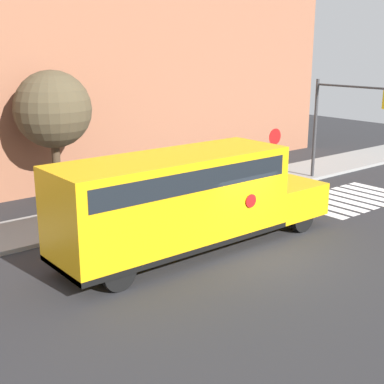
# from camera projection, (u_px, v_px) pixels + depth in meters

# --- Properties ---
(ground_plane) EXTENTS (60.00, 60.00, 0.00)m
(ground_plane) POSITION_uv_depth(u_px,v_px,m) (256.00, 255.00, 17.08)
(ground_plane) COLOR #28282B
(sidewalk_strip) EXTENTS (44.00, 3.00, 0.15)m
(sidewalk_strip) POSITION_uv_depth(u_px,v_px,m) (142.00, 207.00, 21.93)
(sidewalk_strip) COLOR gray
(sidewalk_strip) RESTS_ON ground
(building_backdrop) EXTENTS (32.00, 4.00, 12.50)m
(building_backdrop) POSITION_uv_depth(u_px,v_px,m) (62.00, 50.00, 25.17)
(building_backdrop) COLOR #935B42
(building_backdrop) RESTS_ON ground
(crosswalk_stripes) EXTENTS (5.40, 3.20, 0.01)m
(crosswalk_stripes) POSITION_uv_depth(u_px,v_px,m) (349.00, 199.00, 23.32)
(crosswalk_stripes) COLOR white
(crosswalk_stripes) RESTS_ON ground
(school_bus) EXTENTS (10.12, 2.57, 3.24)m
(school_bus) POSITION_uv_depth(u_px,v_px,m) (185.00, 198.00, 16.87)
(school_bus) COLOR #EAA80F
(school_bus) RESTS_ON ground
(stop_sign) EXTENTS (0.77, 0.10, 2.73)m
(stop_sign) POSITION_uv_depth(u_px,v_px,m) (274.00, 147.00, 25.17)
(stop_sign) COLOR #38383A
(stop_sign) RESTS_ON ground
(traffic_light) EXTENTS (0.28, 3.97, 4.93)m
(traffic_light) POSITION_uv_depth(u_px,v_px,m) (340.00, 115.00, 24.90)
(traffic_light) COLOR #38383A
(traffic_light) RESTS_ON ground
(tree_far_sidewalk) EXTENTS (3.17, 3.17, 5.54)m
(tree_far_sidewalk) POSITION_uv_depth(u_px,v_px,m) (53.00, 110.00, 21.79)
(tree_far_sidewalk) COLOR #423323
(tree_far_sidewalk) RESTS_ON ground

